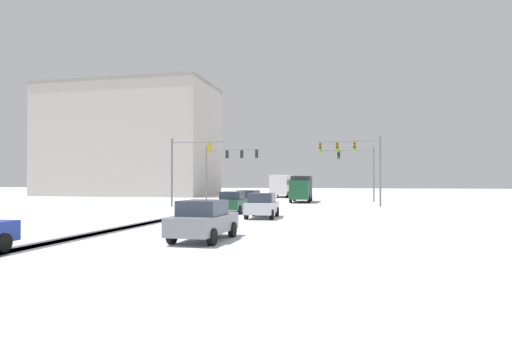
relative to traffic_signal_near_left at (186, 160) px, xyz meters
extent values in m
plane|color=silver|center=(8.16, -30.47, -4.39)|extent=(300.00, 300.00, 0.00)
cube|color=#4C4C51|center=(4.13, -13.22, -4.39)|extent=(1.04, 37.96, 0.01)
cube|color=#4C4C51|center=(3.79, -13.22, -4.39)|extent=(1.06, 37.96, 0.01)
cube|color=white|center=(19.21, -14.94, -4.33)|extent=(4.00, 37.96, 0.12)
cylinder|color=slate|center=(-1.48, 0.04, -1.14)|extent=(0.18, 0.18, 6.50)
cylinder|color=slate|center=(1.23, -0.05, 1.71)|extent=(5.43, 0.30, 0.12)
cube|color=#B79319|center=(2.32, -0.09, 1.16)|extent=(0.33, 0.25, 0.90)
sphere|color=black|center=(2.32, 0.07, 1.46)|extent=(0.20, 0.20, 0.20)
sphere|color=black|center=(2.32, 0.07, 1.16)|extent=(0.20, 0.20, 0.20)
sphere|color=green|center=(2.32, 0.07, 0.86)|extent=(0.20, 0.20, 0.20)
cylinder|color=slate|center=(17.81, 14.04, -1.14)|extent=(0.18, 0.18, 6.50)
cylinder|color=slate|center=(14.92, 14.03, 1.71)|extent=(5.78, 0.15, 0.12)
cube|color=black|center=(13.77, 14.02, 1.16)|extent=(0.32, 0.24, 0.90)
sphere|color=black|center=(13.77, 13.86, 1.46)|extent=(0.20, 0.20, 0.20)
sphere|color=black|center=(13.77, 13.86, 1.16)|extent=(0.20, 0.20, 0.20)
sphere|color=green|center=(13.77, 13.86, 0.86)|extent=(0.20, 0.20, 0.20)
cylinder|color=slate|center=(17.81, 2.04, -1.14)|extent=(0.18, 0.18, 6.50)
cylinder|color=slate|center=(14.98, 2.21, 1.71)|extent=(5.67, 0.47, 0.12)
cube|color=#B79319|center=(15.54, 2.18, 1.16)|extent=(0.33, 0.26, 0.90)
sphere|color=black|center=(15.53, 2.02, 1.46)|extent=(0.20, 0.20, 0.20)
sphere|color=black|center=(15.53, 2.02, 1.16)|extent=(0.20, 0.20, 0.20)
sphere|color=green|center=(15.53, 2.02, 0.86)|extent=(0.20, 0.20, 0.20)
cube|color=#B79319|center=(13.99, 2.27, 1.16)|extent=(0.33, 0.26, 0.90)
sphere|color=black|center=(13.98, 2.11, 1.46)|extent=(0.20, 0.20, 0.20)
sphere|color=black|center=(13.98, 2.11, 1.16)|extent=(0.20, 0.20, 0.20)
sphere|color=green|center=(13.98, 2.11, 0.86)|extent=(0.20, 0.20, 0.20)
cube|color=#B79319|center=(12.43, 2.37, 1.16)|extent=(0.33, 0.26, 0.90)
sphere|color=black|center=(12.42, 2.21, 1.46)|extent=(0.20, 0.20, 0.20)
sphere|color=black|center=(12.42, 2.21, 1.16)|extent=(0.20, 0.20, 0.20)
sphere|color=green|center=(12.42, 2.21, 0.86)|extent=(0.20, 0.20, 0.20)
cylinder|color=slate|center=(-1.48, 10.04, -1.14)|extent=(0.18, 0.18, 6.50)
cylinder|color=slate|center=(1.75, 9.93, 1.71)|extent=(6.46, 0.33, 0.12)
cube|color=black|center=(1.10, 9.95, 1.16)|extent=(0.33, 0.25, 0.90)
sphere|color=black|center=(1.11, 10.11, 1.46)|extent=(0.20, 0.20, 0.20)
sphere|color=black|center=(1.11, 10.11, 1.16)|extent=(0.20, 0.20, 0.20)
sphere|color=green|center=(1.11, 10.11, 0.86)|extent=(0.20, 0.20, 0.20)
cube|color=black|center=(2.88, 9.90, 1.16)|extent=(0.33, 0.25, 0.90)
sphere|color=black|center=(2.88, 10.06, 1.46)|extent=(0.20, 0.20, 0.20)
sphere|color=black|center=(2.88, 10.06, 1.16)|extent=(0.20, 0.20, 0.20)
sphere|color=green|center=(2.88, 10.06, 0.86)|extent=(0.20, 0.20, 0.20)
cube|color=black|center=(4.65, 9.84, 1.16)|extent=(0.33, 0.25, 0.90)
sphere|color=black|center=(4.66, 10.00, 1.46)|extent=(0.20, 0.20, 0.20)
sphere|color=black|center=(4.66, 10.00, 1.16)|extent=(0.20, 0.20, 0.20)
sphere|color=green|center=(4.66, 10.00, 0.86)|extent=(0.20, 0.20, 0.20)
cube|color=red|center=(6.58, -2.02, -3.72)|extent=(1.88, 4.17, 0.70)
cube|color=#2D3847|center=(6.58, -2.17, -3.07)|extent=(1.64, 1.97, 0.60)
cylinder|color=black|center=(5.83, -0.71, -4.07)|extent=(0.25, 0.65, 0.64)
cylinder|color=black|center=(7.45, -0.79, -4.07)|extent=(0.25, 0.65, 0.64)
cylinder|color=black|center=(5.72, -3.25, -4.07)|extent=(0.25, 0.65, 0.64)
cylinder|color=black|center=(7.33, -3.33, -4.07)|extent=(0.25, 0.65, 0.64)
cube|color=#194C2D|center=(6.49, -6.86, -3.72)|extent=(1.81, 4.15, 0.70)
cube|color=#2D3847|center=(6.50, -7.01, -3.07)|extent=(1.61, 1.94, 0.60)
cylinder|color=black|center=(5.65, -5.62, -4.07)|extent=(0.24, 0.65, 0.64)
cylinder|color=black|center=(7.26, -5.57, -4.07)|extent=(0.24, 0.65, 0.64)
cylinder|color=black|center=(5.72, -8.16, -4.07)|extent=(0.24, 0.65, 0.64)
cylinder|color=black|center=(7.33, -8.11, -4.07)|extent=(0.24, 0.65, 0.64)
cube|color=#B7BABF|center=(9.57, -10.78, -3.72)|extent=(1.87, 4.17, 0.70)
cube|color=#2D3847|center=(9.58, -10.93, -3.07)|extent=(1.64, 1.96, 0.60)
cylinder|color=black|center=(8.71, -9.54, -4.07)|extent=(0.25, 0.65, 0.64)
cylinder|color=black|center=(10.33, -9.48, -4.07)|extent=(0.25, 0.65, 0.64)
cylinder|color=black|center=(8.82, -12.08, -4.07)|extent=(0.25, 0.65, 0.64)
cylinder|color=black|center=(10.43, -12.02, -4.07)|extent=(0.25, 0.65, 0.64)
cube|color=slate|center=(9.49, -21.95, -3.72)|extent=(1.80, 4.14, 0.70)
cube|color=#2D3847|center=(9.48, -22.10, -3.07)|extent=(1.61, 1.94, 0.60)
cylinder|color=black|center=(8.71, -20.66, -4.07)|extent=(0.24, 0.65, 0.64)
cylinder|color=black|center=(10.33, -20.70, -4.07)|extent=(0.24, 0.65, 0.64)
cylinder|color=black|center=(8.65, -23.20, -4.07)|extent=(0.24, 0.65, 0.64)
cylinder|color=black|center=(10.26, -23.24, -4.07)|extent=(0.24, 0.65, 0.64)
cylinder|color=black|center=(3.93, -26.24, -4.07)|extent=(0.25, 0.65, 0.64)
cube|color=silver|center=(4.82, 27.65, -2.46)|extent=(2.86, 11.08, 2.90)
cube|color=#283342|center=(4.82, 27.65, -2.11)|extent=(2.88, 10.20, 0.90)
cylinder|color=black|center=(6.13, 23.84, -3.91)|extent=(0.33, 0.97, 0.96)
cylinder|color=black|center=(3.76, 23.76, -3.91)|extent=(0.33, 0.97, 0.96)
cylinder|color=black|center=(5.89, 30.98, -3.91)|extent=(0.33, 0.97, 0.96)
cylinder|color=black|center=(3.52, 30.91, -3.91)|extent=(0.33, 0.97, 0.96)
cube|color=#194C2D|center=(9.65, 9.06, -2.92)|extent=(2.19, 2.29, 2.10)
cube|color=#333338|center=(9.50, 12.76, -2.67)|extent=(2.41, 5.29, 2.60)
cylinder|color=black|center=(10.64, 9.54, -3.97)|extent=(0.31, 0.85, 0.84)
cylinder|color=black|center=(8.62, 9.46, -3.97)|extent=(0.31, 0.85, 0.84)
cylinder|color=black|center=(10.45, 14.23, -3.97)|extent=(0.31, 0.85, 0.84)
cylinder|color=black|center=(8.43, 14.14, -3.97)|extent=(0.31, 0.85, 0.84)
cube|color=#B2ADA3|center=(-21.93, 29.03, 4.72)|extent=(28.52, 14.18, 18.23)
cube|color=gray|center=(-21.93, 29.03, 14.09)|extent=(28.82, 14.48, 0.50)
camera|label=1|loc=(15.32, -38.55, -2.03)|focal=30.42mm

